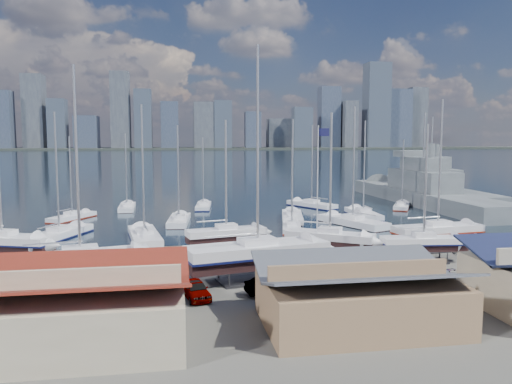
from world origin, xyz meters
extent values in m
plane|color=#605E59|center=(0.00, -10.00, 0.00)|extent=(1400.00, 1400.00, 0.00)
cube|color=#182D39|center=(0.00, 300.00, -0.15)|extent=(1400.00, 600.00, 0.40)
cube|color=#2D332D|center=(0.00, 560.00, 1.10)|extent=(1400.00, 80.00, 2.20)
cube|color=#475166|center=(-203.07, 549.89, 34.36)|extent=(26.62, 20.30, 64.32)
cube|color=#595E66|center=(-168.55, 559.47, 44.11)|extent=(22.49, 24.47, 83.83)
cube|color=#3D4756|center=(-141.97, 552.31, 30.18)|extent=(19.55, 21.83, 55.97)
cube|color=#475166|center=(-111.19, 558.58, 20.77)|extent=(26.03, 30.49, 37.14)
cube|color=#595E66|center=(-70.96, 546.95, 46.02)|extent=(21.60, 16.58, 87.63)
cube|color=#3D4756|center=(-45.38, 548.38, 36.00)|extent=(19.42, 28.42, 67.60)
cube|color=#475166|center=(-15.00, 551.59, 29.25)|extent=(20.24, 23.80, 54.09)
cube|color=#595E66|center=(25.78, 548.33, 29.20)|extent=(24.62, 19.72, 54.00)
cube|color=#3D4756|center=(47.64, 546.55, 30.18)|extent=(20.75, 17.93, 55.97)
cube|color=#475166|center=(84.09, 544.87, 23.71)|extent=(18.36, 16.25, 43.03)
cube|color=#595E66|center=(120.24, 563.78, 20.05)|extent=(28.49, 22.03, 35.69)
cube|color=#3D4756|center=(145.71, 546.00, 26.75)|extent=(23.34, 17.87, 49.11)
cube|color=#475166|center=(184.98, 560.84, 40.18)|extent=(25.35, 19.79, 75.95)
cube|color=#595E66|center=(208.39, 554.33, 31.04)|extent=(17.00, 27.45, 57.67)
cube|color=#3D4756|center=(245.53, 554.25, 55.22)|extent=(29.28, 24.05, 106.04)
cube|color=#475166|center=(277.54, 563.71, 39.40)|extent=(30.82, 28.37, 74.41)
cube|color=#595E66|center=(307.39, 565.54, 40.94)|extent=(21.74, 17.03, 77.48)
cube|color=#BFB293|center=(-18.00, -26.00, 1.60)|extent=(14.00, 9.00, 3.20)
cube|color=maroon|center=(-18.00, -26.00, 3.80)|extent=(14.70, 9.45, 1.41)
cube|color=#8C6B4C|center=(0.00, -26.00, 1.50)|extent=(12.00, 8.00, 3.00)
cube|color=#545860|center=(0.00, -26.00, 3.54)|extent=(12.60, 8.40, 1.27)
cube|color=#2D2D33|center=(-27.67, -5.40, 0.08)|extent=(5.85, 4.07, 0.16)
cube|color=black|center=(-27.67, -5.40, 1.59)|extent=(9.93, 5.39, 0.78)
cube|color=silver|center=(-27.67, -5.40, 2.37)|extent=(10.06, 5.77, 0.78)
cube|color=#0D1241|center=(-27.67, -5.40, 2.01)|extent=(10.16, 5.83, 0.16)
cube|color=silver|center=(-27.67, -5.40, 3.00)|extent=(2.83, 2.34, 0.50)
cube|color=#2D2D33|center=(-18.85, -15.01, 0.08)|extent=(6.36, 3.89, 0.16)
cube|color=black|center=(-18.85, -15.01, 1.63)|extent=(11.07, 4.76, 0.86)
cube|color=silver|center=(-18.85, -15.01, 2.49)|extent=(11.16, 5.20, 0.86)
cube|color=maroon|center=(-18.85, -15.01, 2.10)|extent=(11.27, 5.25, 0.17)
cube|color=silver|center=(-18.85, -15.01, 3.17)|extent=(3.01, 2.33, 0.50)
cylinder|color=#B2B2B7|center=(-18.85, -15.01, 10.19)|extent=(0.22, 0.22, 14.54)
cube|color=#2D2D33|center=(-6.14, -4.15, 0.08)|extent=(4.93, 3.03, 0.16)
cube|color=black|center=(-6.14, -4.15, 1.53)|extent=(8.58, 3.71, 0.67)
cube|color=silver|center=(-6.14, -4.15, 2.20)|extent=(8.65, 4.05, 0.67)
cube|color=silver|center=(-6.14, -4.15, 2.79)|extent=(2.34, 1.81, 0.50)
cylinder|color=#B2B2B7|center=(-6.14, -4.15, 8.17)|extent=(0.22, 0.22, 11.27)
cube|color=#2D2D33|center=(-4.64, -14.96, 0.08)|extent=(7.14, 4.44, 0.16)
cube|color=black|center=(-4.64, -14.96, 1.68)|extent=(12.38, 5.49, 0.96)
cube|color=silver|center=(-4.64, -14.96, 2.65)|extent=(12.50, 5.98, 0.96)
cube|color=#0D1241|center=(-4.64, -14.96, 2.20)|extent=(12.62, 6.04, 0.19)
cube|color=silver|center=(-4.64, -14.96, 3.38)|extent=(3.39, 2.65, 0.50)
cylinder|color=#B2B2B7|center=(-4.64, -14.96, 11.26)|extent=(0.22, 0.22, 16.26)
cube|color=#2D2D33|center=(3.81, -8.19, 0.08)|extent=(5.23, 4.47, 0.16)
cube|color=black|center=(3.81, -8.19, 1.55)|extent=(8.46, 6.52, 0.70)
cube|color=silver|center=(3.81, -8.19, 2.25)|extent=(8.66, 6.83, 0.70)
cube|color=silver|center=(3.81, -8.19, 2.85)|extent=(2.63, 2.42, 0.50)
cylinder|color=#B2B2B7|center=(3.81, -8.19, 8.50)|extent=(0.22, 0.22, 11.80)
cube|color=#2D2D33|center=(12.16, -11.44, 0.08)|extent=(4.59, 2.50, 0.16)
cube|color=black|center=(12.16, -11.44, 1.52)|extent=(8.15, 2.81, 0.64)
cube|color=silver|center=(12.16, -11.44, 2.16)|extent=(8.19, 3.14, 0.64)
cube|color=#0D1241|center=(12.16, -11.44, 1.86)|extent=(8.27, 3.17, 0.13)
cube|color=silver|center=(12.16, -11.44, 2.73)|extent=(2.14, 1.56, 0.50)
cylinder|color=#B2B2B7|center=(12.16, -11.44, 7.87)|extent=(0.22, 0.22, 10.78)
cube|color=#2D2D33|center=(16.09, -7.04, 0.08)|extent=(5.64, 3.12, 0.16)
cube|color=black|center=(16.09, -7.04, 1.59)|extent=(9.98, 3.53, 0.78)
cube|color=silver|center=(16.09, -7.04, 2.37)|extent=(10.03, 3.94, 0.78)
cube|color=maroon|center=(16.09, -7.04, 2.01)|extent=(10.13, 3.98, 0.16)
cube|color=silver|center=(16.09, -7.04, 3.01)|extent=(2.63, 1.93, 0.50)
cylinder|color=#B2B2B7|center=(16.09, -7.04, 9.36)|extent=(0.22, 0.22, 13.19)
cube|color=black|center=(-25.13, 6.66, -0.28)|extent=(6.19, 10.61, 0.83)
cube|color=silver|center=(-25.13, 6.66, 0.55)|extent=(6.59, 10.77, 0.83)
cube|color=#0D1241|center=(-25.13, 6.66, 0.17)|extent=(6.66, 10.88, 0.17)
cube|color=silver|center=(-25.13, 6.66, 1.22)|extent=(2.60, 3.07, 0.50)
cylinder|color=#B2B2B7|center=(-25.13, 6.66, 8.01)|extent=(0.22, 0.22, 14.08)
cube|color=black|center=(-26.37, 20.90, -0.22)|extent=(5.80, 8.47, 0.68)
cube|color=silver|center=(-26.37, 20.90, 0.46)|extent=(6.11, 8.63, 0.68)
cube|color=maroon|center=(-26.37, 20.90, 0.15)|extent=(6.17, 8.72, 0.14)
cube|color=silver|center=(-26.37, 20.90, 1.05)|extent=(2.26, 2.55, 0.50)
cylinder|color=#B2B2B7|center=(-26.37, 20.90, 6.55)|extent=(0.22, 0.22, 11.49)
cube|color=black|center=(-19.30, 30.24, -0.24)|extent=(2.42, 8.98, 0.71)
cube|color=silver|center=(-19.30, 30.24, 0.48)|extent=(2.79, 8.99, 0.71)
cube|color=silver|center=(-19.30, 30.24, 1.08)|extent=(1.57, 2.28, 0.50)
cylinder|color=#B2B2B7|center=(-19.30, 30.24, 6.85)|extent=(0.22, 0.22, 12.03)
cube|color=black|center=(-14.96, 3.44, -0.30)|extent=(4.23, 11.21, 0.88)
cube|color=silver|center=(-14.96, 3.44, 0.58)|extent=(4.69, 11.28, 0.88)
cube|color=#0D1241|center=(-14.96, 3.44, 0.17)|extent=(4.74, 11.40, 0.18)
cube|color=silver|center=(-14.96, 3.44, 1.26)|extent=(2.23, 2.98, 0.50)
cylinder|color=#B2B2B7|center=(-14.96, 3.44, 8.40)|extent=(0.22, 0.22, 14.78)
cube|color=black|center=(-10.84, 14.69, -0.26)|extent=(3.15, 9.72, 0.76)
cube|color=silver|center=(-10.84, 14.69, 0.51)|extent=(3.55, 9.76, 0.76)
cube|color=silver|center=(-10.84, 14.69, 1.14)|extent=(1.82, 2.53, 0.50)
cylinder|color=#B2B2B7|center=(-10.84, 14.69, 7.34)|extent=(0.22, 0.22, 12.89)
cube|color=black|center=(-6.51, 29.85, -0.22)|extent=(2.96, 8.61, 0.67)
cube|color=silver|center=(-6.51, 29.85, 0.45)|extent=(3.31, 8.65, 0.67)
cube|color=#0D1241|center=(-6.51, 29.85, 0.14)|extent=(3.34, 8.74, 0.13)
cube|color=silver|center=(-6.51, 29.85, 1.04)|extent=(1.65, 2.26, 0.50)
cylinder|color=#B2B2B7|center=(-6.51, 29.85, 6.49)|extent=(0.22, 0.22, 11.39)
cube|color=black|center=(3.70, 7.48, -0.21)|extent=(3.75, 8.40, 0.65)
cube|color=silver|center=(3.70, 7.48, 0.44)|extent=(4.08, 8.48, 0.65)
cube|color=maroon|center=(3.70, 7.48, 0.14)|extent=(4.12, 8.56, 0.13)
cube|color=silver|center=(3.70, 7.48, 1.02)|extent=(1.80, 2.30, 0.50)
cylinder|color=#B2B2B7|center=(3.70, 7.48, 6.29)|extent=(0.22, 0.22, 11.03)
cube|color=black|center=(5.58, 15.05, -0.28)|extent=(4.48, 10.50, 0.82)
cube|color=silver|center=(5.58, 15.05, 0.54)|extent=(4.90, 10.59, 0.82)
cube|color=silver|center=(5.58, 15.05, 1.20)|extent=(2.20, 2.85, 0.50)
cylinder|color=#B2B2B7|center=(5.58, 15.05, 7.84)|extent=(0.22, 0.22, 13.79)
cube|color=black|center=(12.22, 28.20, -0.27)|extent=(6.93, 9.81, 0.79)
cube|color=silver|center=(12.22, 28.20, 0.53)|extent=(7.29, 10.01, 0.79)
cube|color=#0D1241|center=(12.22, 28.20, 0.16)|extent=(7.36, 10.11, 0.16)
cube|color=silver|center=(12.22, 28.20, 1.17)|extent=(2.67, 2.98, 0.50)
cylinder|color=#B2B2B7|center=(12.22, 28.20, 7.62)|extent=(0.22, 0.22, 13.40)
cube|color=black|center=(12.68, 9.19, -0.31)|extent=(6.84, 11.39, 0.90)
cube|color=silver|center=(12.68, 9.19, 0.59)|extent=(7.28, 11.58, 0.90)
cube|color=silver|center=(12.68, 9.19, 1.29)|extent=(2.83, 3.32, 0.50)
cylinder|color=#B2B2B7|center=(12.68, 9.19, 8.63)|extent=(0.22, 0.22, 15.17)
cube|color=black|center=(17.03, 16.32, -0.27)|extent=(2.82, 10.22, 0.81)
cube|color=silver|center=(17.03, 16.32, 0.54)|extent=(3.24, 10.23, 0.81)
cube|color=#0D1241|center=(17.03, 16.32, 0.16)|extent=(3.28, 10.34, 0.16)
cube|color=silver|center=(17.03, 16.32, 1.19)|extent=(1.80, 2.60, 0.50)
cylinder|color=#B2B2B7|center=(17.03, 16.32, 7.78)|extent=(0.22, 0.22, 13.67)
cube|color=black|center=(27.15, 24.34, -0.21)|extent=(5.70, 8.10, 0.66)
cube|color=silver|center=(27.15, 24.34, 0.44)|extent=(6.00, 8.26, 0.66)
cube|color=maroon|center=(27.15, 24.34, 0.14)|extent=(6.06, 8.35, 0.13)
cube|color=silver|center=(27.15, 24.34, 1.02)|extent=(2.20, 2.46, 0.50)
cylinder|color=#B2B2B7|center=(27.15, 24.34, 6.30)|extent=(0.22, 0.22, 11.05)
cube|color=slate|center=(33.57, 29.37, 0.48)|extent=(8.13, 47.42, 4.26)
cube|color=slate|center=(33.57, 29.37, 4.41)|extent=(6.25, 16.64, 3.60)
cube|color=slate|center=(33.57, 29.37, 7.41)|extent=(4.66, 9.52, 2.40)
cube|color=slate|center=(33.51, 34.10, 9.11)|extent=(5.36, 4.80, 1.20)
cylinder|color=#B2B2B7|center=(33.57, 29.37, 12.61)|extent=(0.30, 0.30, 8.00)
cube|color=slate|center=(40.57, 39.43, 0.45)|extent=(8.98, 44.30, 3.96)
cube|color=slate|center=(40.57, 39.43, 4.23)|extent=(6.31, 15.65, 3.60)
cube|color=slate|center=(40.57, 39.43, 7.23)|extent=(4.61, 8.98, 2.40)
cube|color=slate|center=(40.76, 43.83, 8.93)|extent=(5.12, 4.62, 1.20)
cylinder|color=#B2B2B7|center=(40.57, 39.43, 12.43)|extent=(0.30, 0.30, 8.00)
imported|color=gray|center=(-10.01, -18.94, 0.70)|extent=(2.50, 4.35, 1.39)
imported|color=gray|center=(-4.08, -19.03, 0.72)|extent=(4.52, 2.05, 1.44)
imported|color=gray|center=(0.93, -19.66, 0.81)|extent=(4.06, 6.33, 1.63)
imported|color=gray|center=(10.85, -21.20, 0.69)|extent=(3.38, 5.16, 1.39)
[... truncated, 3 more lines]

